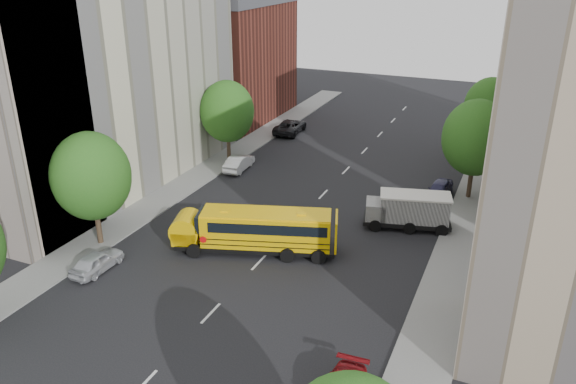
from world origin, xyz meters
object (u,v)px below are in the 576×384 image
Objects in this scene: street_tree_4 at (476,138)px; safari_truck at (408,210)px; street_tree_2 at (227,111)px; parked_car_4 at (439,190)px; street_tree_1 at (91,176)px; parked_car_0 at (97,261)px; school_bus at (254,229)px; parked_car_5 at (464,145)px; parked_car_1 at (239,163)px; parked_car_2 at (290,126)px; street_tree_5 at (490,107)px.

safari_truck is at bearing -115.03° from street_tree_4.
street_tree_2 is 20.25m from parked_car_4.
street_tree_1 is 5.61m from parked_car_0.
street_tree_1 is 11.10m from school_bus.
school_bus is 16.96m from parked_car_4.
parked_car_0 is 37.00m from parked_car_5.
parked_car_1 is at bearing 83.02° from street_tree_1.
street_tree_4 is 1.77× the size of parked_car_5.
street_tree_1 reaches higher than parked_car_2.
street_tree_2 is at bearing 90.00° from street_tree_1.
street_tree_1 is at bearing -133.83° from parked_car_4.
parked_car_4 is (17.60, 19.98, 0.03)m from parked_car_0.
street_tree_4 is at bearing 39.29° from street_tree_1.
school_bus is (-11.92, -14.73, -3.43)m from street_tree_4.
street_tree_2 is at bearing -44.94° from parked_car_1.
school_bus is at bearing -116.19° from parked_car_5.
safari_truck is (18.61, 10.73, -3.56)m from street_tree_1.
street_tree_2 is 0.95× the size of street_tree_4.
safari_truck is (-3.39, -7.27, -3.69)m from street_tree_4.
parked_car_4 is (19.80, 17.14, -4.27)m from street_tree_1.
parked_car_4 is at bearing 65.17° from safari_truck.
parked_car_2 reaches higher than parked_car_1.
street_tree_1 is at bearing -126.25° from street_tree_5.
safari_truck is at bearing 157.47° from parked_car_1.
parked_car_1 reaches higher than parked_car_4.
parked_car_5 reaches higher than parked_car_2.
parked_car_5 is at bearing 55.71° from street_tree_1.
parked_car_2 is 18.38m from parked_car_5.
parked_car_1 is 12.35m from parked_car_2.
street_tree_1 reaches higher than parked_car_1.
street_tree_1 is 1.03× the size of street_tree_2.
parked_car_4 is at bearing 37.05° from school_bus.
parked_car_0 is (-19.80, -20.85, -4.43)m from street_tree_4.
street_tree_2 is 25.06m from street_tree_5.
safari_truck is at bearing -21.34° from street_tree_2.
street_tree_5 is (-0.00, 12.00, -0.37)m from street_tree_4.
street_tree_5 is 1.99× the size of parked_car_0.
school_bus is 2.32× the size of parked_car_5.
safari_truck is at bearing 29.97° from street_tree_1.
safari_truck is 21.31m from parked_car_0.
street_tree_4 is 4.99m from parked_car_4.
parked_car_1 is at bearing -149.11° from parked_car_5.
parked_car_2 is at bearing -93.02° from parked_car_1.
street_tree_2 is at bearing -155.47° from parked_car_5.
safari_truck is 1.71× the size of parked_car_0.
street_tree_5 is at bearing 65.74° from safari_truck.
parked_car_4 is at bearing -130.53° from parked_car_0.
parked_car_5 is (10.04, 26.25, -0.89)m from school_bus.
street_tree_1 is 1.91× the size of parked_car_1.
street_tree_4 is 2.04× the size of parked_car_4.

